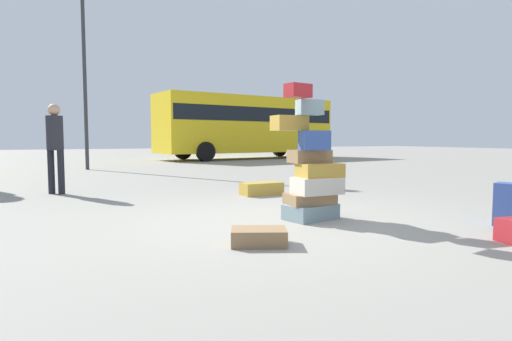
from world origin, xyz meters
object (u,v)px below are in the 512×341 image
at_px(suitcase_tower, 311,172).
at_px(person_bearded_onlooker, 55,141).
at_px(lamp_post, 83,32).
at_px(suitcase_tan_upright_blue, 262,189).
at_px(suitcase_brown_white_trunk, 259,237).
at_px(parked_bus, 247,123).

relative_size(suitcase_tower, person_bearded_onlooker, 1.00).
distance_m(person_bearded_onlooker, lamp_post, 7.43).
relative_size(suitcase_tan_upright_blue, suitcase_brown_white_trunk, 1.40).
bearing_deg(suitcase_brown_white_trunk, person_bearded_onlooker, 133.44).
relative_size(suitcase_tower, suitcase_tan_upright_blue, 2.22).
relative_size(person_bearded_onlooker, parked_bus, 0.17).
distance_m(suitcase_brown_white_trunk, lamp_post, 12.39).
bearing_deg(person_bearded_onlooker, suitcase_tan_upright_blue, 12.75).
height_order(suitcase_tower, parked_bus, parked_bus).
xyz_separation_m(suitcase_tower, lamp_post, (-2.16, 10.61, 3.96)).
bearing_deg(person_bearded_onlooker, parked_bus, 90.89).
bearing_deg(person_bearded_onlooker, suitcase_tower, -14.68).
xyz_separation_m(suitcase_tower, suitcase_tan_upright_blue, (0.45, 2.42, -0.50)).
bearing_deg(parked_bus, suitcase_tan_upright_blue, -121.63).
relative_size(suitcase_tan_upright_blue, lamp_post, 0.11).
bearing_deg(suitcase_tower, lamp_post, 101.53).
xyz_separation_m(suitcase_tower, suitcase_brown_white_trunk, (-1.17, -0.90, -0.54)).
bearing_deg(suitcase_tan_upright_blue, suitcase_brown_white_trunk, -118.96).
height_order(suitcase_tower, suitcase_brown_white_trunk, suitcase_tower).
bearing_deg(lamp_post, parked_bus, 30.85).
bearing_deg(suitcase_tower, person_bearded_onlooker, 126.16).
distance_m(suitcase_tan_upright_blue, suitcase_brown_white_trunk, 3.69).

